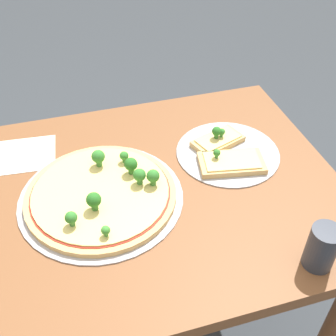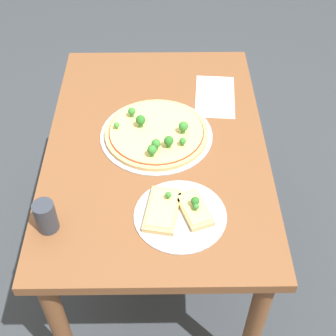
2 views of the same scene
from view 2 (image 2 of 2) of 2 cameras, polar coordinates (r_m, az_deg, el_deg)
ground_plane at (r=2.21m, az=-1.08°, el=-10.90°), size 8.00×8.00×0.00m
dining_table at (r=1.72m, az=-1.36°, el=0.58°), size 1.14×0.76×0.74m
pizza_tray_whole at (r=1.66m, az=-1.28°, el=4.30°), size 0.40×0.40×0.07m
pizza_tray_slice at (r=1.42m, az=1.18°, el=-5.31°), size 0.28×0.28×0.06m
drinking_cup at (r=1.40m, az=-14.68°, el=-5.74°), size 0.06×0.06×0.10m
paper_menu at (r=1.85m, az=5.75°, el=8.70°), size 0.27×0.17×0.00m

